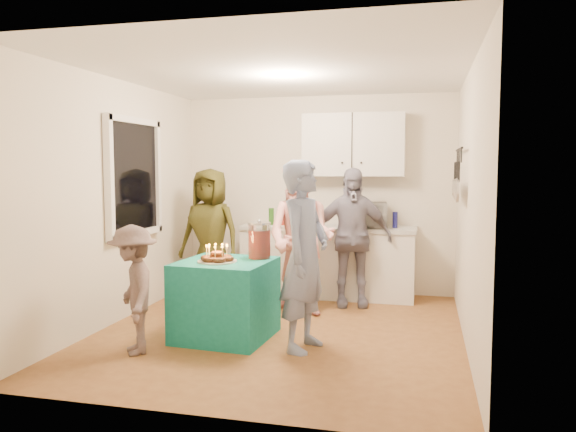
% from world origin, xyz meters
% --- Properties ---
extents(floor, '(4.00, 4.00, 0.00)m').
position_xyz_m(floor, '(0.00, 0.00, 0.00)').
color(floor, brown).
rests_on(floor, ground).
extents(ceiling, '(4.00, 4.00, 0.00)m').
position_xyz_m(ceiling, '(0.00, 0.00, 2.60)').
color(ceiling, white).
rests_on(ceiling, floor).
extents(back_wall, '(3.60, 3.60, 0.00)m').
position_xyz_m(back_wall, '(0.00, 2.00, 1.30)').
color(back_wall, silver).
rests_on(back_wall, floor).
extents(left_wall, '(4.00, 4.00, 0.00)m').
position_xyz_m(left_wall, '(-1.80, 0.00, 1.30)').
color(left_wall, silver).
rests_on(left_wall, floor).
extents(right_wall, '(4.00, 4.00, 0.00)m').
position_xyz_m(right_wall, '(1.80, 0.00, 1.30)').
color(right_wall, silver).
rests_on(right_wall, floor).
extents(window_night, '(0.04, 1.00, 1.20)m').
position_xyz_m(window_night, '(-1.77, 0.30, 1.55)').
color(window_night, black).
rests_on(window_night, left_wall).
extents(counter, '(2.20, 0.58, 0.86)m').
position_xyz_m(counter, '(0.20, 1.70, 0.43)').
color(counter, white).
rests_on(counter, floor).
extents(countertop, '(2.24, 0.62, 0.05)m').
position_xyz_m(countertop, '(0.20, 1.70, 0.89)').
color(countertop, beige).
rests_on(countertop, counter).
extents(upper_cabinet, '(1.30, 0.30, 0.80)m').
position_xyz_m(upper_cabinet, '(0.50, 1.85, 1.95)').
color(upper_cabinet, white).
rests_on(upper_cabinet, back_wall).
extents(pot_rack, '(0.12, 1.00, 0.60)m').
position_xyz_m(pot_rack, '(1.72, 0.70, 1.60)').
color(pot_rack, black).
rests_on(pot_rack, right_wall).
extents(microwave, '(0.59, 0.43, 0.31)m').
position_xyz_m(microwave, '(0.67, 1.70, 1.07)').
color(microwave, white).
rests_on(microwave, countertop).
extents(party_table, '(0.91, 0.91, 0.76)m').
position_xyz_m(party_table, '(-0.47, -0.31, 0.38)').
color(party_table, '#127A6F').
rests_on(party_table, floor).
extents(donut_cake, '(0.38, 0.38, 0.18)m').
position_xyz_m(donut_cake, '(-0.52, -0.40, 0.85)').
color(donut_cake, '#381C0C').
rests_on(donut_cake, party_table).
extents(punch_jar, '(0.22, 0.22, 0.34)m').
position_xyz_m(punch_jar, '(-0.19, -0.08, 0.93)').
color(punch_jar, '#B51A0E').
rests_on(punch_jar, party_table).
extents(man_birthday, '(0.54, 0.71, 1.73)m').
position_xyz_m(man_birthday, '(0.35, -0.46, 0.87)').
color(man_birthday, '#7A89B1').
rests_on(man_birthday, floor).
extents(woman_back_left, '(0.86, 0.62, 1.65)m').
position_xyz_m(woman_back_left, '(-1.23, 1.24, 0.82)').
color(woman_back_left, brown).
rests_on(woman_back_left, floor).
extents(woman_back_center, '(0.95, 0.80, 1.72)m').
position_xyz_m(woman_back_center, '(0.06, 0.73, 0.86)').
color(woman_back_center, '#E5777D').
rests_on(woman_back_center, floor).
extents(woman_back_right, '(1.04, 0.60, 1.66)m').
position_xyz_m(woman_back_right, '(0.55, 1.25, 0.83)').
color(woman_back_right, '#140F33').
rests_on(woman_back_right, floor).
extents(child_near_left, '(0.79, 0.86, 1.16)m').
position_xyz_m(child_near_left, '(-1.11, -0.94, 0.58)').
color(child_near_left, '#554544').
rests_on(child_near_left, floor).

